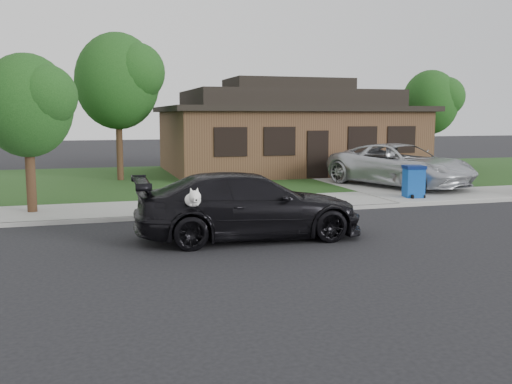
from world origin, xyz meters
name	(u,v)px	position (x,y,z in m)	size (l,w,h in m)	color
ground	(340,235)	(0.00, 0.00, 0.00)	(120.00, 120.00, 0.00)	black
sidewalk	(275,203)	(0.00, 5.00, 0.06)	(60.00, 3.00, 0.12)	gray
curb	(291,211)	(0.00, 3.50, 0.06)	(60.00, 0.12, 0.12)	gray
lawn	(220,178)	(0.00, 13.00, 0.07)	(60.00, 13.00, 0.13)	#193814
driveway	(368,181)	(6.00, 10.00, 0.07)	(4.50, 13.00, 0.14)	gray
sedan	(249,206)	(-2.23, 0.35, 0.79)	(5.51, 2.63, 1.58)	black
minivan	(400,165)	(6.05, 7.41, 0.98)	(2.80, 6.08, 1.69)	#B8BBC0
recycling_bin	(414,181)	(4.86, 4.52, 0.68)	(0.80, 0.80, 1.12)	#0E429B
house	(287,131)	(4.00, 15.00, 2.13)	(12.60, 8.60, 4.65)	#422B1C
tree_0	(122,79)	(-4.34, 12.88, 4.48)	(3.78, 3.60, 6.34)	#332114
tree_1	(434,101)	(12.14, 14.40, 3.71)	(3.15, 3.00, 5.25)	#332114
tree_2	(31,104)	(-7.38, 5.11, 3.27)	(2.73, 2.60, 4.59)	#332114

